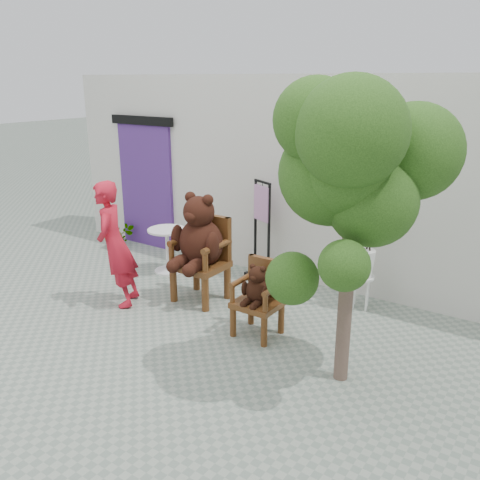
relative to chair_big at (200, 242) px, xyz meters
The scene contains 11 objects.
ground_plane 1.63m from the chair_big, 60.11° to the right, with size 60.00×60.00×0.00m, color gray.
back_wall 2.12m from the chair_big, 69.93° to the left, with size 9.00×1.00×3.00m, color silver.
doorway 2.70m from the chair_big, 149.25° to the left, with size 1.40×0.11×2.33m.
chair_big is the anchor object (origin of this frame).
chair_small 1.29m from the chair_big, 17.95° to the right, with size 0.52×0.48×0.91m.
person 1.12m from the chair_big, 138.47° to the right, with size 0.61×0.40×1.69m, color red.
cafe_table 1.29m from the chair_big, 153.70° to the left, with size 0.60×0.60×0.70m.
display_stand 1.20m from the chair_big, 76.74° to the left, with size 0.55×0.50×1.51m.
stool_bucket 2.18m from the chair_big, 27.12° to the left, with size 0.32×0.32×1.45m.
tree 2.86m from the chair_big, 17.70° to the right, with size 1.55×1.66×2.99m.
potted_plant 2.95m from the chair_big, 159.90° to the left, with size 0.43×0.37×0.48m, color #1A3B10.
Camera 1 is at (3.42, -3.85, 2.94)m, focal length 38.00 mm.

